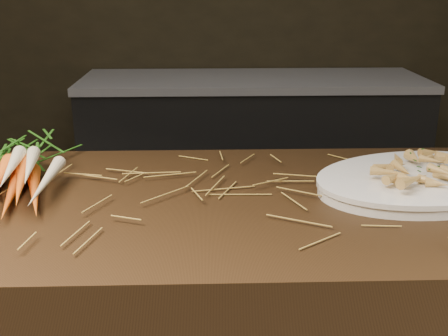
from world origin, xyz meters
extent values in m
cube|color=black|center=(0.30, 2.18, 0.40)|extent=(1.80, 0.60, 0.80)
cube|color=#99999E|center=(0.30, 2.18, 0.82)|extent=(1.82, 0.62, 0.04)
cone|color=#C8591A|center=(-0.36, 0.30, 0.92)|extent=(0.09, 0.28, 0.04)
cone|color=#C8591A|center=(-0.31, 0.30, 0.92)|extent=(0.12, 0.28, 0.04)
cone|color=#C8591A|center=(-0.33, 0.29, 0.95)|extent=(0.10, 0.28, 0.04)
cone|color=beige|center=(-0.35, 0.30, 0.97)|extent=(0.07, 0.26, 0.04)
cone|color=beige|center=(-0.32, 0.31, 0.97)|extent=(0.09, 0.26, 0.05)
cone|color=beige|center=(-0.28, 0.29, 0.94)|extent=(0.04, 0.26, 0.03)
ellipsoid|color=#346F1C|center=(-0.40, 0.53, 0.95)|extent=(0.22, 0.27, 0.09)
camera|label=1|loc=(0.05, -0.80, 1.34)|focal=45.00mm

